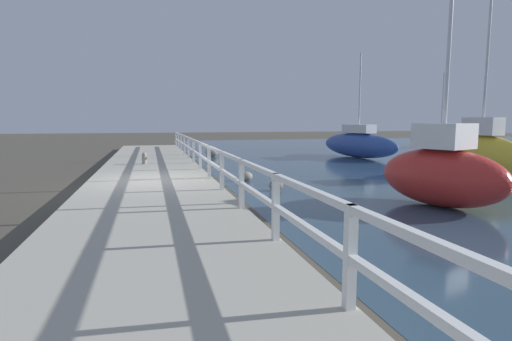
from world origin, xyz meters
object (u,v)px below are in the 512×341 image
sailboat_yellow (481,153)px  mooring_bollard (144,158)px  sailboat_navy (441,139)px  sailboat_red (442,173)px  sailboat_blue (358,144)px

sailboat_yellow → mooring_bollard: bearing=146.0°
sailboat_navy → sailboat_red: bearing=-133.1°
sailboat_navy → sailboat_yellow: (-10.15, -14.31, 0.25)m
sailboat_blue → sailboat_navy: 11.70m
sailboat_blue → sailboat_yellow: sailboat_yellow is taller
sailboat_blue → sailboat_yellow: size_ratio=0.75×
sailboat_navy → sailboat_yellow: 17.55m
sailboat_navy → mooring_bollard: bearing=-161.9°
sailboat_blue → sailboat_navy: sailboat_blue is taller
sailboat_navy → sailboat_yellow: sailboat_yellow is taller
mooring_bollard → sailboat_yellow: sailboat_yellow is taller
sailboat_yellow → sailboat_red: sailboat_yellow is taller
sailboat_navy → sailboat_red: sailboat_navy is taller
mooring_bollard → sailboat_navy: bearing=21.7°
mooring_bollard → sailboat_navy: 23.48m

